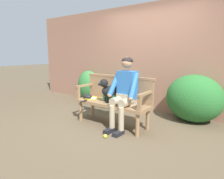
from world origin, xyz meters
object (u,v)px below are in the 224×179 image
dog_on_bench (109,90)px  baseball_glove (87,96)px  sports_bag (112,98)px  tennis_ball (105,136)px  person_seated (125,90)px  tennis_racket (91,98)px  garden_bench (112,105)px

dog_on_bench → baseball_glove: size_ratio=2.08×
sports_bag → tennis_ball: (0.35, -0.63, -0.50)m
person_seated → sports_bag: bearing=168.4°
tennis_ball → tennis_racket: bearing=146.6°
garden_bench → baseball_glove: (-0.61, -0.05, 0.11)m
garden_bench → tennis_ball: (0.29, -0.57, -0.37)m
person_seated → dog_on_bench: (-0.36, 0.00, -0.04)m
dog_on_bench → sports_bag: 0.17m
baseball_glove → tennis_ball: 1.15m
tennis_racket → sports_bag: 0.46m
baseball_glove → sports_bag: (0.56, 0.11, 0.03)m
person_seated → dog_on_bench: 0.36m
tennis_racket → tennis_ball: bearing=-33.4°
dog_on_bench → baseball_glove: 0.59m
garden_bench → dog_on_bench: size_ratio=3.34×
sports_bag → tennis_ball: size_ratio=4.24×
garden_bench → dog_on_bench: dog_on_bench is taller
tennis_ball → garden_bench: bearing=117.2°
garden_bench → dog_on_bench: 0.30m
garden_bench → tennis_racket: tennis_racket is taller
garden_bench → sports_bag: sports_bag is taller
sports_bag → tennis_ball: 0.88m
person_seated → baseball_glove: (-0.92, -0.04, -0.23)m
garden_bench → baseball_glove: 0.62m
tennis_racket → dog_on_bench: bearing=4.0°
tennis_racket → tennis_ball: size_ratio=8.77×
tennis_racket → baseball_glove: bearing=-177.0°
tennis_racket → tennis_ball: (0.80, -0.53, -0.44)m
garden_bench → tennis_ball: 0.74m
garden_bench → tennis_racket: (-0.51, -0.04, 0.07)m
garden_bench → sports_bag: bearing=133.3°
dog_on_bench → tennis_ball: 0.93m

